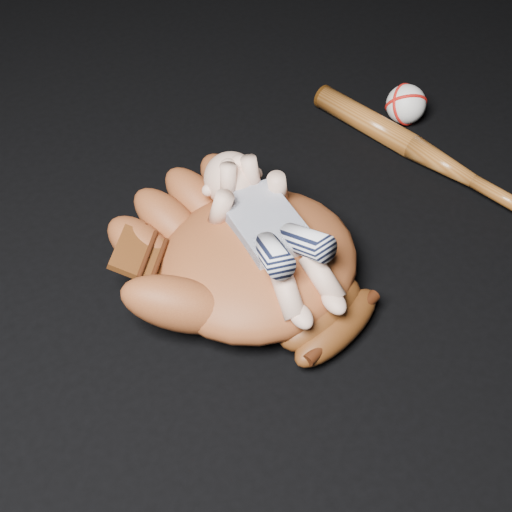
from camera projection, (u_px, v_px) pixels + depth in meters
The scene contains 4 objects.
baseball_glove at pixel (258, 254), 1.09m from camera, with size 0.40×0.45×0.14m, color brown, non-canonical shape.
newborn_baby at pixel (273, 231), 1.05m from camera, with size 0.15×0.34×0.14m, color #DBA88D, non-canonical shape.
baseball_bat at pixel (424, 154), 1.32m from camera, with size 0.05×0.51×0.05m, color brown, non-canonical shape.
baseball at pixel (406, 104), 1.40m from camera, with size 0.08×0.08×0.08m, color white.
Camera 1 is at (-0.45, -0.66, 0.87)m, focal length 50.00 mm.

